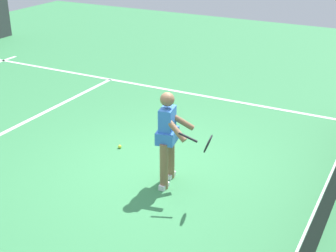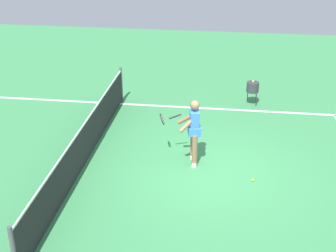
{
  "view_description": "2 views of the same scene",
  "coord_description": "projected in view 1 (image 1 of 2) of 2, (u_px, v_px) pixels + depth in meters",
  "views": [
    {
      "loc": [
        6.39,
        3.56,
        4.02
      ],
      "look_at": [
        0.52,
        0.47,
        1.08
      ],
      "focal_mm": 51.89,
      "sensor_mm": 36.0,
      "label": 1
    },
    {
      "loc": [
        -9.7,
        -0.38,
        5.7
      ],
      "look_at": [
        0.58,
        1.02,
        0.79
      ],
      "focal_mm": 52.6,
      "sensor_mm": 36.0,
      "label": 2
    }
  ],
  "objects": [
    {
      "name": "sideline_left_marking",
      "position": [
        232.0,
        101.0,
        11.22
      ],
      "size": [
        0.1,
        17.32,
        0.01
      ],
      "primitive_type": "cube",
      "color": "white",
      "rests_on": "ground"
    },
    {
      "name": "tennis_ball_near",
      "position": [
        120.0,
        147.0,
        8.98
      ],
      "size": [
        0.07,
        0.07,
        0.07
      ],
      "primitive_type": "sphere",
      "color": "#D1E533",
      "rests_on": "ground"
    },
    {
      "name": "tennis_player",
      "position": [
        169.0,
        136.0,
        7.5
      ],
      "size": [
        0.7,
        1.03,
        1.55
      ],
      "color": "#8C6647",
      "rests_on": "ground"
    },
    {
      "name": "court_net",
      "position": [
        335.0,
        183.0,
        6.89
      ],
      "size": [
        7.85,
        0.08,
        1.04
      ],
      "color": "#4C4C51",
      "rests_on": "ground"
    },
    {
      "name": "ground_plane",
      "position": [
        158.0,
        167.0,
        8.32
      ],
      "size": [
        25.12,
        25.12,
        0.0
      ],
      "primitive_type": "plane",
      "color": "#38844C"
    },
    {
      "name": "service_line_marking",
      "position": [
        10.0,
        129.0,
        9.76
      ],
      "size": [
        7.17,
        0.1,
        0.01
      ],
      "primitive_type": "cube",
      "color": "white",
      "rests_on": "ground"
    }
  ]
}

